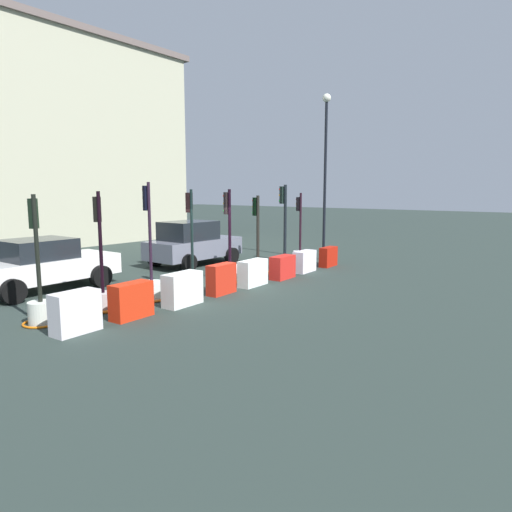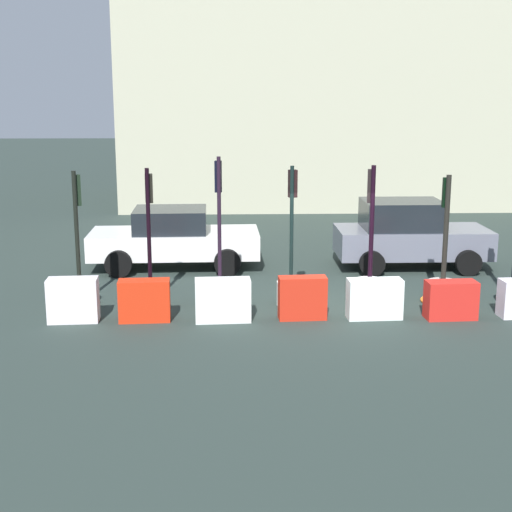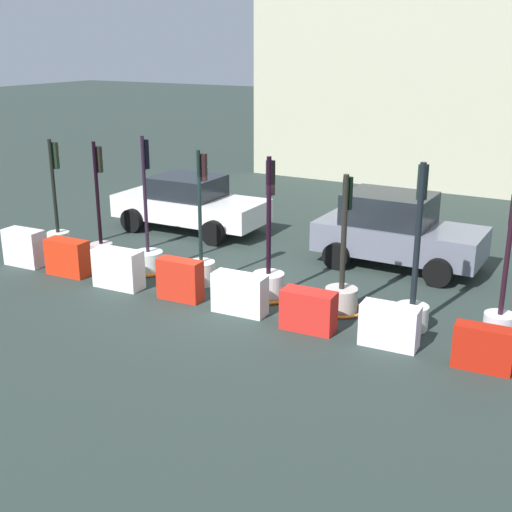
{
  "view_description": "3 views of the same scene",
  "coord_description": "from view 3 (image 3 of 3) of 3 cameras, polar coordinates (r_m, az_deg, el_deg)",
  "views": [
    {
      "loc": [
        -10.82,
        -9.91,
        3.08
      ],
      "look_at": [
        1.82,
        -0.19,
        0.79
      ],
      "focal_mm": 32.33,
      "sensor_mm": 36.0,
      "label": 1
    },
    {
      "loc": [
        -2.24,
        -15.55,
        4.65
      ],
      "look_at": [
        -1.72,
        0.07,
        1.14
      ],
      "focal_mm": 51.46,
      "sensor_mm": 36.0,
      "label": 2
    },
    {
      "loc": [
        7.34,
        -11.86,
        5.39
      ],
      "look_at": [
        0.43,
        0.29,
        0.85
      ],
      "focal_mm": 46.89,
      "sensor_mm": 36.0,
      "label": 3
    }
  ],
  "objects": [
    {
      "name": "construction_barrier_5",
      "position": [
        12.98,
        4.49,
        -4.66
      ],
      "size": [
        1.08,
        0.52,
        0.8
      ],
      "color": "red",
      "rests_on": "ground_plane"
    },
    {
      "name": "car_grey_saloon",
      "position": [
        16.84,
        11.89,
        2.12
      ],
      "size": [
        4.05,
        2.21,
        1.81
      ],
      "color": "slate",
      "rests_on": "ground_plane"
    },
    {
      "name": "traffic_light_0",
      "position": [
        18.47,
        -16.52,
        1.98
      ],
      "size": [
        0.85,
        0.85,
        2.99
      ],
      "color": "beige",
      "rests_on": "ground_plane"
    },
    {
      "name": "building_main_facade",
      "position": [
        29.18,
        20.23,
        17.73
      ],
      "size": [
        18.09,
        9.02,
        11.54
      ],
      "color": "#B2B195",
      "rests_on": "ground_plane"
    },
    {
      "name": "traffic_light_5",
      "position": [
        13.94,
        7.32,
        -2.87
      ],
      "size": [
        0.96,
        0.96,
        2.88
      ],
      "color": "#B8ACA3",
      "rests_on": "ground_plane"
    },
    {
      "name": "construction_barrier_4",
      "position": [
        13.73,
        -1.4,
        -3.24
      ],
      "size": [
        1.16,
        0.49,
        0.84
      ],
      "color": "white",
      "rests_on": "ground_plane"
    },
    {
      "name": "construction_barrier_7",
      "position": [
        12.1,
        18.81,
        -7.44
      ],
      "size": [
        1.01,
        0.42,
        0.79
      ],
      "color": "#B21B0C",
      "rests_on": "ground_plane"
    },
    {
      "name": "construction_barrier_0",
      "position": [
        17.6,
        -19.14,
        0.69
      ],
      "size": [
        1.05,
        0.53,
        0.91
      ],
      "color": "silver",
      "rests_on": "ground_plane"
    },
    {
      "name": "construction_barrier_1",
      "position": [
        16.56,
        -15.77,
        -0.12
      ],
      "size": [
        1.08,
        0.5,
        0.87
      ],
      "color": "red",
      "rests_on": "ground_plane"
    },
    {
      "name": "construction_barrier_6",
      "position": [
        12.52,
        11.33,
        -5.86
      ],
      "size": [
        1.09,
        0.51,
        0.8
      ],
      "color": "white",
      "rests_on": "ground_plane"
    },
    {
      "name": "construction_barrier_2",
      "position": [
        15.44,
        -11.67,
        -1.07
      ],
      "size": [
        1.16,
        0.54,
        0.89
      ],
      "color": "silver",
      "rests_on": "ground_plane"
    },
    {
      "name": "traffic_light_7",
      "position": [
        13.27,
        20.15,
        -4.48
      ],
      "size": [
        0.58,
        0.58,
        2.95
      ],
      "color": "silver",
      "rests_on": "ground_plane"
    },
    {
      "name": "traffic_light_1",
      "position": [
        17.34,
        -13.07,
        1.1
      ],
      "size": [
        0.77,
        0.77,
        3.05
      ],
      "color": "#B5A8A6",
      "rests_on": "ground_plane"
    },
    {
      "name": "construction_barrier_3",
      "position": [
        14.51,
        -6.49,
        -2.02
      ],
      "size": [
        1.01,
        0.44,
        0.9
      ],
      "color": "red",
      "rests_on": "ground_plane"
    },
    {
      "name": "traffic_light_4",
      "position": [
        14.54,
        1.07,
        -1.89
      ],
      "size": [
        0.98,
        0.98,
        3.1
      ],
      "color": "silver",
      "rests_on": "ground_plane"
    },
    {
      "name": "traffic_light_3",
      "position": [
        15.37,
        -4.68,
        -0.34
      ],
      "size": [
        0.64,
        0.64,
        3.1
      ],
      "color": "silver",
      "rests_on": "ground_plane"
    },
    {
      "name": "traffic_light_6",
      "position": [
        13.28,
        13.27,
        -3.37
      ],
      "size": [
        0.64,
        0.64,
        3.27
      ],
      "color": "silver",
      "rests_on": "ground_plane"
    },
    {
      "name": "traffic_light_2",
      "position": [
        16.35,
        -9.18,
        0.05
      ],
      "size": [
        0.89,
        0.89,
        3.29
      ],
      "color": "silver",
      "rests_on": "ground_plane"
    },
    {
      "name": "ground_plane",
      "position": [
        14.95,
        -1.98,
        -3.15
      ],
      "size": [
        120.0,
        120.0,
        0.0
      ],
      "primitive_type": "plane",
      "color": "#27332F"
    },
    {
      "name": "car_white_van",
      "position": [
        19.77,
        -5.67,
        4.48
      ],
      "size": [
        4.54,
        2.33,
        1.61
      ],
      "color": "white",
      "rests_on": "ground_plane"
    }
  ]
}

